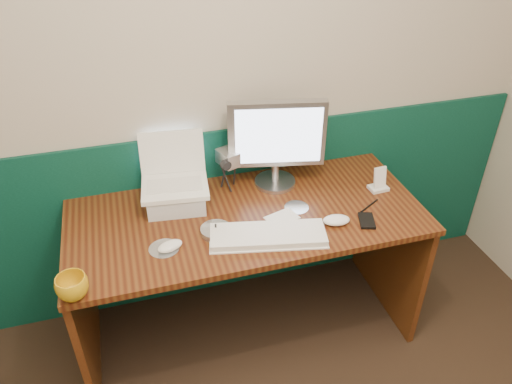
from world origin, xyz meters
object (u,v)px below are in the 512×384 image
object	(u,v)px
mug	(72,287)
camcorder	(228,168)
desk	(248,275)
laptop	(173,166)
monitor	(276,143)
keyboard	(268,236)

from	to	relation	value
mug	camcorder	distance (m)	0.90
desk	laptop	distance (m)	0.67
monitor	mug	xyz separation A→B (m)	(-0.94, -0.52, -0.18)
keyboard	camcorder	xyz separation A→B (m)	(-0.07, 0.43, 0.10)
laptop	monitor	world-z (taller)	monitor
monitor	keyboard	size ratio (longest dim) A/B	0.93
keyboard	camcorder	size ratio (longest dim) A/B	2.20
desk	camcorder	xyz separation A→B (m)	(-0.03, 0.24, 0.49)
desk	monitor	distance (m)	0.67
monitor	desk	bearing A→B (deg)	-121.88
desk	laptop	bearing A→B (deg)	151.63
camcorder	keyboard	bearing A→B (deg)	-101.79
desk	monitor	xyz separation A→B (m)	(0.20, 0.21, 0.60)
monitor	laptop	bearing A→B (deg)	-162.11
laptop	mug	world-z (taller)	laptop
desk	laptop	size ratio (longest dim) A/B	5.40
keyboard	mug	distance (m)	0.79
mug	monitor	bearing A→B (deg)	28.93
keyboard	laptop	bearing A→B (deg)	145.67
monitor	mug	distance (m)	1.09
mug	desk	bearing A→B (deg)	22.73
desk	camcorder	distance (m)	0.54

